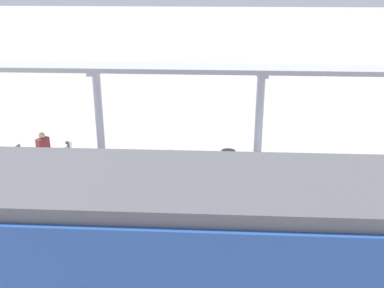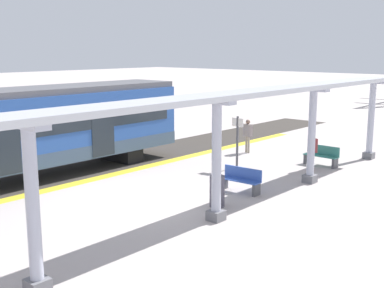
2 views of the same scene
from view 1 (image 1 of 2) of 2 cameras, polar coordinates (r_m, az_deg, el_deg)
name	(u,v)px [view 1 (image 1 of 2)]	position (r m, az deg, el deg)	size (l,w,h in m)	color
ground_plane	(269,212)	(13.69, 9.64, -8.44)	(176.00, 176.00, 0.00)	#AEA39F
tactile_edge_strip	(283,284)	(10.93, 11.44, -16.91)	(0.53, 28.99, 0.01)	gold
train_near_carriage	(331,267)	(8.48, 17.16, -14.60)	(2.65, 12.48, 3.48)	#264B97
canopy_pillar_third	(259,122)	(15.84, 8.44, 2.82)	(1.10, 0.44, 3.54)	slate
canopy_pillar_fourth	(99,119)	(16.31, -11.62, 3.14)	(1.10, 0.44, 3.54)	slate
canopy_beam	(263,69)	(15.39, 9.01, 9.28)	(1.20, 23.17, 0.16)	#A8AAB2
bench_near_end	(174,169)	(15.21, -2.33, -3.20)	(1.52, 0.52, 0.86)	#2F50A7
bench_far_end	(15,163)	(16.85, -21.46, -2.24)	(1.51, 0.48, 0.86)	#357F72
trash_bin	(228,164)	(15.48, 4.55, -2.57)	(0.48, 0.48, 1.00)	#494654
platform_info_sign	(70,170)	(13.43, -15.13, -3.17)	(0.56, 0.10, 2.20)	#4C4C51
passenger_by_the_benches	(43,148)	(16.34, -18.23, -0.53)	(0.49, 0.39, 1.55)	maroon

